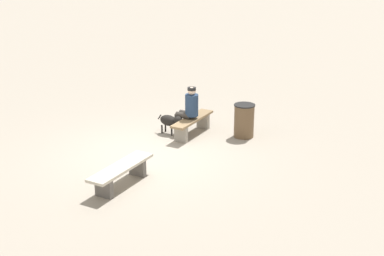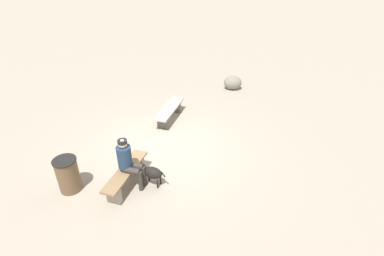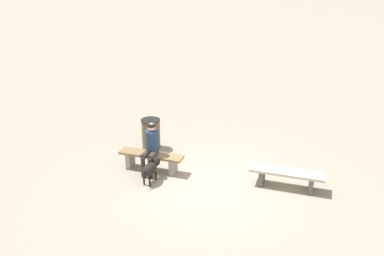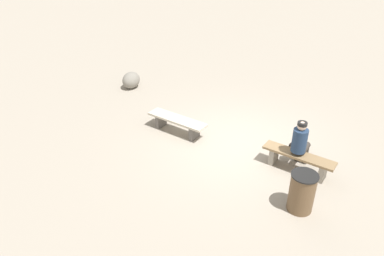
# 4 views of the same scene
# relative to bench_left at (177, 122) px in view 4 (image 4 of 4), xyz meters

# --- Properties ---
(ground) EXTENTS (210.00, 210.00, 0.06)m
(ground) POSITION_rel_bench_left_xyz_m (1.75, 0.36, -0.35)
(ground) COLOR #9E9384
(bench_left) EXTENTS (1.76, 0.51, 0.44)m
(bench_left) POSITION_rel_bench_left_xyz_m (0.00, 0.00, 0.00)
(bench_left) COLOR #605B56
(bench_left) RESTS_ON ground
(bench_right) EXTENTS (1.69, 0.44, 0.47)m
(bench_right) POSITION_rel_bench_left_xyz_m (3.39, 0.05, 0.00)
(bench_right) COLOR gray
(bench_right) RESTS_ON ground
(seated_person) EXTENTS (0.35, 0.63, 1.30)m
(seated_person) POSITION_rel_bench_left_xyz_m (3.35, 0.13, 0.44)
(seated_person) COLOR navy
(seated_person) RESTS_ON ground
(dog) EXTENTS (0.35, 0.77, 0.54)m
(dog) POSITION_rel_bench_left_xyz_m (3.18, 0.59, 0.05)
(dog) COLOR black
(dog) RESTS_ON ground
(trash_bin) EXTENTS (0.54, 0.54, 0.87)m
(trash_bin) POSITION_rel_bench_left_xyz_m (3.86, -1.20, 0.12)
(trash_bin) COLOR brown
(trash_bin) RESTS_ON ground
(boulder) EXTENTS (0.68, 0.82, 0.56)m
(boulder) POSITION_rel_bench_left_xyz_m (-3.11, 1.69, -0.04)
(boulder) COLOR gray
(boulder) RESTS_ON ground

